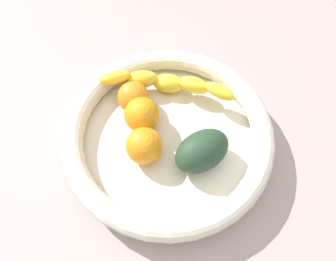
% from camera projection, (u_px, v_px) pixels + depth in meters
% --- Properties ---
extents(kitchen_counter, '(1.20, 1.20, 0.03)m').
position_uv_depth(kitchen_counter, '(168.00, 148.00, 0.62)').
color(kitchen_counter, '#A29495').
rests_on(kitchen_counter, ground).
extents(fruit_bowl, '(0.36, 0.36, 0.06)m').
position_uv_depth(fruit_bowl, '(168.00, 137.00, 0.58)').
color(fruit_bowl, silver).
rests_on(fruit_bowl, kitchen_counter).
extents(banana_draped_left, '(0.11, 0.23, 0.05)m').
position_uv_depth(banana_draped_left, '(168.00, 83.00, 0.61)').
color(banana_draped_left, yellow).
rests_on(banana_draped_left, fruit_bowl).
extents(orange_front, '(0.06, 0.06, 0.06)m').
position_uv_depth(orange_front, '(133.00, 97.00, 0.60)').
color(orange_front, orange).
rests_on(orange_front, fruit_bowl).
extents(orange_mid_left, '(0.06, 0.06, 0.06)m').
position_uv_depth(orange_mid_left, '(144.00, 146.00, 0.55)').
color(orange_mid_left, orange).
rests_on(orange_mid_left, fruit_bowl).
extents(orange_mid_right, '(0.06, 0.06, 0.06)m').
position_uv_depth(orange_mid_right, '(142.00, 115.00, 0.58)').
color(orange_mid_right, orange).
rests_on(orange_mid_right, fruit_bowl).
extents(avocado_dark, '(0.09, 0.11, 0.06)m').
position_uv_depth(avocado_dark, '(202.00, 151.00, 0.54)').
color(avocado_dark, '#233E29').
rests_on(avocado_dark, fruit_bowl).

